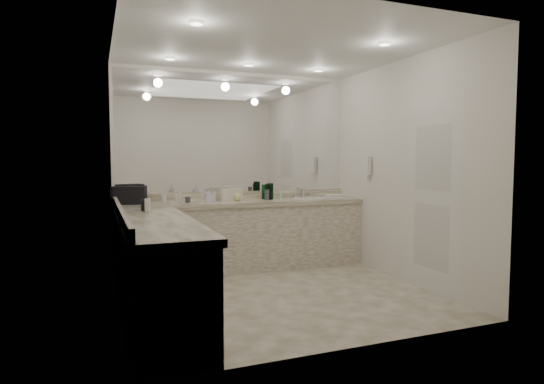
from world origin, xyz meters
name	(u,v)px	position (x,y,z in m)	size (l,w,h in m)	color
floor	(278,294)	(0.00, 0.00, 0.00)	(3.20, 3.20, 0.00)	beige
ceiling	(278,45)	(0.00, 0.00, 2.60)	(3.20, 3.20, 0.00)	white
wall_back	(236,169)	(0.00, 1.50, 1.30)	(3.20, 0.02, 2.60)	white
wall_left	(117,174)	(-1.60, 0.00, 1.30)	(0.02, 3.00, 2.60)	white
wall_right	(404,171)	(1.60, 0.00, 1.30)	(0.02, 3.00, 2.60)	white
vanity_back_base	(243,237)	(0.00, 1.20, 0.42)	(3.20, 0.60, 0.84)	silver
vanity_back_top	(243,203)	(0.00, 1.19, 0.87)	(3.20, 0.64, 0.06)	beige
vanity_left_base	(156,273)	(-1.30, -0.30, 0.42)	(0.60, 2.40, 0.84)	silver
vanity_left_top	(156,223)	(-1.29, -0.30, 0.87)	(0.64, 2.42, 0.06)	beige
backsplash_back	(237,195)	(0.00, 1.48, 0.95)	(3.20, 0.04, 0.10)	beige
backsplash_left	(120,211)	(-1.58, 0.00, 0.95)	(0.04, 3.00, 0.10)	beige
mirror_back	(236,134)	(0.00, 1.49, 1.77)	(3.12, 0.01, 1.55)	white
mirror_left	(117,122)	(-1.59, 0.00, 1.77)	(0.01, 2.92, 1.55)	white
sink	(309,199)	(0.95, 1.20, 0.90)	(0.44, 0.44, 0.03)	white
faucet	(303,192)	(0.95, 1.41, 0.97)	(0.24, 0.16, 0.14)	silver
wall_phone	(367,166)	(1.56, 0.70, 1.35)	(0.06, 0.10, 0.24)	white
door	(432,195)	(1.59, -0.50, 1.05)	(0.02, 0.82, 2.10)	white
black_toiletry_bag	(129,195)	(-1.41, 1.26, 1.01)	(0.39, 0.25, 0.22)	black
black_bag_spill	(145,205)	(-1.30, 0.49, 0.95)	(0.09, 0.20, 0.11)	black
cream_cosmetic_case	(231,195)	(-0.16, 1.24, 0.98)	(0.27, 0.17, 0.16)	beige
hand_towel	(335,196)	(1.36, 1.22, 0.92)	(0.25, 0.17, 0.04)	white
lotion_left	(148,206)	(-1.30, 0.28, 0.97)	(0.06, 0.06, 0.13)	white
soap_bottle_a	(179,195)	(-0.82, 1.21, 0.99)	(0.07, 0.07, 0.19)	beige
soap_bottle_b	(208,196)	(-0.48, 1.12, 0.98)	(0.08, 0.08, 0.17)	silver
soap_bottle_c	(237,195)	(-0.10, 1.18, 0.98)	(0.13, 0.13, 0.16)	#DFDD85
green_bottle_0	(267,192)	(0.37, 1.29, 1.00)	(0.06, 0.06, 0.20)	#0E5424
green_bottle_1	(264,192)	(0.33, 1.31, 1.00)	(0.07, 0.07, 0.20)	#0E5424
green_bottle_2	(268,192)	(0.36, 1.23, 1.00)	(0.06, 0.06, 0.19)	#0E5424
green_bottle_3	(269,191)	(0.37, 1.22, 1.01)	(0.06, 0.06, 0.22)	#0E5424
green_bottle_4	(271,191)	(0.39, 1.22, 1.01)	(0.07, 0.07, 0.22)	#0E5424
amenity_bottle_0	(188,200)	(-0.72, 1.20, 0.93)	(0.06, 0.06, 0.07)	#3F3F4C
amenity_bottle_1	(230,196)	(-0.16, 1.29, 0.96)	(0.05, 0.05, 0.12)	#E57F66
amenity_bottle_2	(214,196)	(-0.37, 1.27, 0.96)	(0.04, 0.04, 0.13)	silver
amenity_bottle_3	(280,196)	(0.53, 1.22, 0.95)	(0.05, 0.05, 0.09)	silver
amenity_bottle_4	(176,198)	(-0.86, 1.20, 0.96)	(0.04, 0.04, 0.11)	white
amenity_bottle_5	(267,195)	(0.31, 1.14, 0.97)	(0.06, 0.06, 0.14)	#3F3F4C
amenity_bottle_6	(271,194)	(0.43, 1.32, 0.96)	(0.04, 0.04, 0.12)	white
amenity_bottle_7	(164,199)	(-0.99, 1.31, 0.95)	(0.06, 0.06, 0.09)	silver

